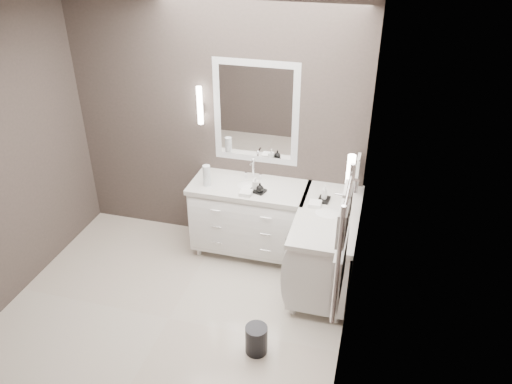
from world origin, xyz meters
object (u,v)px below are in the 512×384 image
(vanity_right, at_px, (326,244))
(waste_bin, at_px, (256,339))
(vanity_back, at_px, (249,215))
(towel_ladder, at_px, (341,250))

(vanity_right, bearing_deg, waste_bin, -111.77)
(vanity_back, distance_m, towel_ladder, 2.16)
(vanity_right, bearing_deg, vanity_back, 159.62)
(vanity_right, distance_m, towel_ladder, 1.60)
(vanity_back, distance_m, vanity_right, 0.93)
(vanity_back, relative_size, towel_ladder, 1.38)
(vanity_right, xyz_separation_m, towel_ladder, (0.23, -1.30, 0.91))
(vanity_back, bearing_deg, waste_bin, -72.06)
(vanity_back, relative_size, vanity_right, 1.00)
(vanity_back, xyz_separation_m, towel_ladder, (1.10, -1.63, 0.91))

